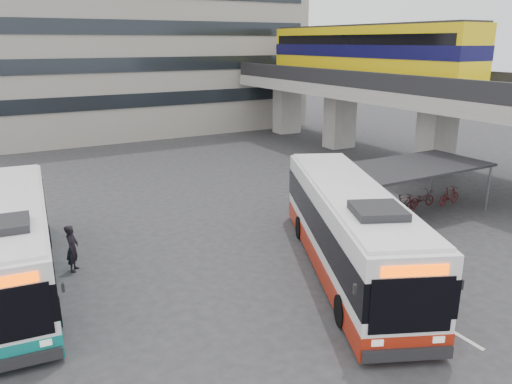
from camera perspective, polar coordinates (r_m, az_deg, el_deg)
ground at (r=19.07m, az=3.10°, el=-9.62°), size 120.00×120.00×0.00m
viaduct at (r=38.65m, az=13.72°, el=13.04°), size 8.00×32.00×9.68m
bike_shelter at (r=25.79m, az=15.51°, el=0.35°), size 10.00×4.00×2.54m
road_markings at (r=18.42m, az=14.98°, el=-11.21°), size 0.15×7.60×0.01m
bus_main at (r=19.23m, az=10.56°, el=-4.26°), size 7.36×12.12×3.58m
bus_teal at (r=19.89m, az=-26.04°, el=-5.32°), size 3.58×11.64×3.39m
pedestrian at (r=20.38m, az=-20.25°, el=-6.04°), size 0.70×0.80×1.85m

